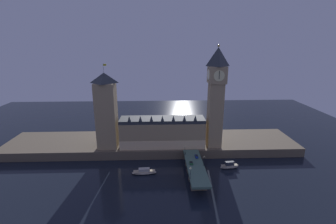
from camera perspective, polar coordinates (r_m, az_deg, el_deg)
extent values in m
plane|color=black|center=(158.78, -4.15, -14.05)|extent=(400.00, 400.00, 0.00)
cube|color=brown|center=(192.27, -3.79, -7.42)|extent=(220.00, 42.00, 6.40)
cube|color=tan|center=(178.00, -1.32, -5.02)|extent=(60.64, 16.45, 18.45)
cube|color=beige|center=(172.51, -1.27, -7.84)|extent=(60.64, 0.20, 6.64)
cube|color=#2D3338|center=(174.56, -1.35, -1.82)|extent=(60.64, 15.14, 2.40)
cone|color=#2D3338|center=(168.17, -9.09, -1.56)|extent=(2.40, 2.40, 4.06)
cone|color=#2D3338|center=(167.41, -6.51, -1.55)|extent=(2.40, 2.40, 4.06)
cone|color=#2D3338|center=(166.99, -3.92, -1.52)|extent=(2.40, 2.40, 4.06)
cone|color=#2D3338|center=(166.92, -1.32, -1.50)|extent=(2.40, 2.40, 4.06)
cone|color=#2D3338|center=(167.19, 1.28, -1.47)|extent=(2.40, 2.40, 4.06)
cone|color=#2D3338|center=(167.80, 3.87, -1.44)|extent=(2.40, 2.40, 4.06)
cone|color=#2D3338|center=(168.74, 6.43, -1.40)|extent=(2.40, 2.40, 4.06)
cube|color=tan|center=(175.77, 10.93, -0.80)|extent=(9.79, 9.79, 46.29)
cube|color=tan|center=(169.92, 11.44, 8.58)|extent=(11.56, 11.56, 11.50)
cylinder|color=beige|center=(164.23, 11.91, 8.31)|extent=(7.30, 0.25, 7.30)
cylinder|color=beige|center=(175.62, 11.00, 8.83)|extent=(7.30, 0.25, 7.30)
cylinder|color=beige|center=(171.38, 13.38, 8.53)|extent=(0.25, 7.30, 7.30)
cylinder|color=beige|center=(168.64, 9.47, 8.62)|extent=(0.25, 7.30, 7.30)
cube|color=black|center=(163.98, 11.94, 8.49)|extent=(0.36, 0.10, 5.47)
pyramid|color=#2D3338|center=(168.89, 11.66, 12.60)|extent=(11.56, 11.56, 12.39)
sphere|color=gold|center=(168.67, 11.80, 14.97)|extent=(1.60, 1.60, 1.60)
cube|color=tan|center=(177.04, -14.17, -0.82)|extent=(13.67, 13.67, 46.65)
pyramid|color=#2D3338|center=(171.52, -14.78, 7.79)|extent=(13.94, 13.94, 6.92)
cylinder|color=#99999E|center=(170.79, -14.93, 9.93)|extent=(0.24, 0.24, 6.00)
cube|color=gold|center=(170.37, -14.61, 10.65)|extent=(2.00, 0.08, 1.20)
cube|color=#476656|center=(152.65, 6.46, -12.61)|extent=(10.55, 46.00, 1.40)
cube|color=brown|center=(142.73, 7.25, -16.51)|extent=(8.97, 3.20, 5.86)
cube|color=brown|center=(150.48, 6.68, -14.65)|extent=(8.97, 3.20, 5.86)
cube|color=brown|center=(158.38, 6.17, -12.97)|extent=(8.97, 3.20, 5.86)
cube|color=brown|center=(166.41, 5.72, -11.45)|extent=(8.97, 3.20, 5.86)
cube|color=#235633|center=(153.85, 5.47, -11.82)|extent=(1.97, 4.04, 0.68)
cube|color=black|center=(153.59, 5.47, -11.63)|extent=(1.61, 1.82, 0.45)
cylinder|color=black|center=(154.93, 5.06, -11.68)|extent=(0.22, 0.64, 0.64)
cylinder|color=black|center=(155.16, 5.76, -11.66)|extent=(0.22, 0.64, 0.64)
cylinder|color=black|center=(152.73, 5.17, -12.12)|extent=(0.22, 0.64, 0.64)
cylinder|color=black|center=(152.97, 5.88, -12.09)|extent=(0.22, 0.64, 0.64)
cube|color=navy|center=(162.41, 6.70, -10.29)|extent=(1.83, 4.63, 0.71)
cube|color=black|center=(162.16, 6.71, -10.10)|extent=(1.50, 2.08, 0.45)
cylinder|color=black|center=(161.36, 7.09, -10.57)|extent=(0.22, 0.64, 0.64)
cylinder|color=black|center=(161.11, 6.47, -10.59)|extent=(0.22, 0.64, 0.64)
cylinder|color=black|center=(163.91, 6.93, -10.12)|extent=(0.22, 0.64, 0.64)
cylinder|color=black|center=(163.65, 6.32, -10.14)|extent=(0.22, 0.64, 0.64)
cylinder|color=black|center=(142.07, 5.22, -14.38)|extent=(0.28, 0.28, 0.80)
cylinder|color=navy|center=(141.71, 5.23, -14.13)|extent=(0.38, 0.38, 0.66)
sphere|color=tan|center=(141.49, 5.24, -13.97)|extent=(0.22, 0.22, 0.22)
cylinder|color=black|center=(165.16, 4.07, -9.78)|extent=(0.28, 0.28, 0.88)
cylinder|color=black|center=(164.81, 4.07, -9.53)|extent=(0.38, 0.38, 0.73)
sphere|color=tan|center=(164.60, 4.08, -9.38)|extent=(0.24, 0.24, 0.24)
cylinder|color=#2D3333|center=(138.87, 5.25, -15.22)|extent=(0.56, 0.56, 0.50)
cylinder|color=#2D3333|center=(137.32, 5.29, -14.13)|extent=(0.18, 0.18, 5.63)
sphere|color=#F9E5A3|center=(135.67, 5.32, -12.90)|extent=(0.60, 0.60, 0.60)
sphere|color=#F9E5A3|center=(135.79, 5.13, -13.03)|extent=(0.44, 0.44, 0.44)
sphere|color=#F9E5A3|center=(135.90, 5.51, -13.02)|extent=(0.44, 0.44, 0.44)
cylinder|color=#2D3333|center=(153.01, 8.38, -12.21)|extent=(0.56, 0.56, 0.50)
cylinder|color=#2D3333|center=(151.77, 8.42, -11.31)|extent=(0.18, 0.18, 4.85)
sphere|color=#F9E5A3|center=(150.45, 8.47, -10.31)|extent=(0.60, 0.60, 0.60)
sphere|color=#F9E5A3|center=(150.52, 8.29, -10.43)|extent=(0.44, 0.44, 0.44)
sphere|color=#F9E5A3|center=(150.68, 8.64, -10.42)|extent=(0.44, 0.44, 0.44)
cylinder|color=#2D3333|center=(164.60, 3.95, -9.95)|extent=(0.56, 0.56, 0.50)
cylinder|color=#2D3333|center=(163.39, 3.97, -9.06)|extent=(0.18, 0.18, 5.15)
sphere|color=#F9E5A3|center=(162.10, 3.99, -8.05)|extent=(0.60, 0.60, 0.60)
sphere|color=#F9E5A3|center=(162.20, 3.83, -8.17)|extent=(0.44, 0.44, 0.44)
sphere|color=#F9E5A3|center=(162.29, 4.15, -8.16)|extent=(0.44, 0.44, 0.44)
ellipsoid|color=#B2A893|center=(157.61, -5.59, -13.94)|extent=(15.52, 5.22, 1.88)
cube|color=tan|center=(157.18, -5.60, -13.67)|extent=(13.64, 4.23, 0.24)
cube|color=#B7B2A8|center=(156.67, -5.61, -13.33)|extent=(7.02, 3.11, 1.88)
ellipsoid|color=#B2A893|center=(167.73, 14.19, -12.32)|extent=(12.72, 5.10, 2.41)
cube|color=tan|center=(167.23, 14.22, -11.99)|extent=(11.16, 4.21, 0.24)
cube|color=#2D333D|center=(166.63, 14.25, -11.59)|extent=(5.80, 2.89, 2.41)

